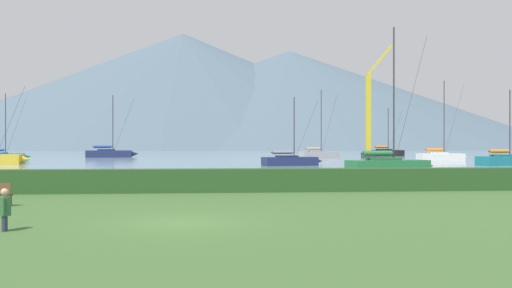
{
  "coord_description": "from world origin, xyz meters",
  "views": [
    {
      "loc": [
        0.87,
        -17.77,
        2.56
      ],
      "look_at": [
        7.95,
        64.81,
        2.46
      ],
      "focal_mm": 38.3,
      "sensor_mm": 36.0,
      "label": 1
    }
  ],
  "objects_px": {
    "sailboat_slip_9": "(389,165)",
    "sailboat_slip_10": "(110,153)",
    "sailboat_slip_0": "(441,156)",
    "person_seated_viewer": "(5,208)",
    "dock_crane": "(369,121)",
    "sailboat_slip_4": "(2,156)",
    "sailboat_slip_7": "(319,154)",
    "sailboat_slip_6": "(386,152)",
    "sailboat_slip_12": "(507,160)",
    "sailboat_slip_2": "(291,160)"
  },
  "relations": [
    {
      "from": "sailboat_slip_6",
      "to": "person_seated_viewer",
      "type": "bearing_deg",
      "value": -134.66
    },
    {
      "from": "sailboat_slip_10",
      "to": "sailboat_slip_9",
      "type": "bearing_deg",
      "value": -66.01
    },
    {
      "from": "sailboat_slip_4",
      "to": "sailboat_slip_6",
      "type": "xyz_separation_m",
      "value": [
        67.04,
        21.2,
        0.09
      ]
    },
    {
      "from": "sailboat_slip_7",
      "to": "sailboat_slip_12",
      "type": "xyz_separation_m",
      "value": [
        15.77,
        -30.88,
        -0.03
      ]
    },
    {
      "from": "sailboat_slip_9",
      "to": "person_seated_viewer",
      "type": "relative_size",
      "value": 10.1
    },
    {
      "from": "sailboat_slip_7",
      "to": "sailboat_slip_12",
      "type": "bearing_deg",
      "value": -82.14
    },
    {
      "from": "sailboat_slip_7",
      "to": "sailboat_slip_9",
      "type": "distance_m",
      "value": 45.41
    },
    {
      "from": "sailboat_slip_12",
      "to": "dock_crane",
      "type": "height_order",
      "value": "dock_crane"
    },
    {
      "from": "sailboat_slip_2",
      "to": "sailboat_slip_6",
      "type": "height_order",
      "value": "sailboat_slip_6"
    },
    {
      "from": "dock_crane",
      "to": "sailboat_slip_6",
      "type": "bearing_deg",
      "value": 61.93
    },
    {
      "from": "sailboat_slip_4",
      "to": "sailboat_slip_2",
      "type": "bearing_deg",
      "value": -43.83
    },
    {
      "from": "sailboat_slip_2",
      "to": "dock_crane",
      "type": "height_order",
      "value": "dock_crane"
    },
    {
      "from": "sailboat_slip_4",
      "to": "sailboat_slip_10",
      "type": "relative_size",
      "value": 0.9
    },
    {
      "from": "person_seated_viewer",
      "to": "sailboat_slip_0",
      "type": "bearing_deg",
      "value": 45.87
    },
    {
      "from": "sailboat_slip_7",
      "to": "sailboat_slip_0",
      "type": "bearing_deg",
      "value": -59.88
    },
    {
      "from": "dock_crane",
      "to": "sailboat_slip_0",
      "type": "bearing_deg",
      "value": -65.6
    },
    {
      "from": "sailboat_slip_12",
      "to": "sailboat_slip_9",
      "type": "bearing_deg",
      "value": -155.43
    },
    {
      "from": "sailboat_slip_0",
      "to": "sailboat_slip_4",
      "type": "bearing_deg",
      "value": 168.53
    },
    {
      "from": "sailboat_slip_7",
      "to": "sailboat_slip_9",
      "type": "relative_size",
      "value": 0.92
    },
    {
      "from": "sailboat_slip_9",
      "to": "dock_crane",
      "type": "relative_size",
      "value": 0.64
    },
    {
      "from": "sailboat_slip_6",
      "to": "sailboat_slip_7",
      "type": "height_order",
      "value": "sailboat_slip_7"
    },
    {
      "from": "sailboat_slip_0",
      "to": "sailboat_slip_7",
      "type": "relative_size",
      "value": 1.02
    },
    {
      "from": "person_seated_viewer",
      "to": "dock_crane",
      "type": "relative_size",
      "value": 0.06
    },
    {
      "from": "sailboat_slip_7",
      "to": "sailboat_slip_12",
      "type": "relative_size",
      "value": 1.32
    },
    {
      "from": "sailboat_slip_9",
      "to": "sailboat_slip_10",
      "type": "bearing_deg",
      "value": 109.01
    },
    {
      "from": "sailboat_slip_12",
      "to": "sailboat_slip_10",
      "type": "bearing_deg",
      "value": 129.19
    },
    {
      "from": "sailboat_slip_4",
      "to": "sailboat_slip_7",
      "type": "height_order",
      "value": "sailboat_slip_7"
    },
    {
      "from": "sailboat_slip_0",
      "to": "sailboat_slip_7",
      "type": "distance_m",
      "value": 20.58
    },
    {
      "from": "sailboat_slip_7",
      "to": "sailboat_slip_10",
      "type": "bearing_deg",
      "value": 145.62
    },
    {
      "from": "person_seated_viewer",
      "to": "dock_crane",
      "type": "height_order",
      "value": "dock_crane"
    },
    {
      "from": "sailboat_slip_0",
      "to": "sailboat_slip_2",
      "type": "height_order",
      "value": "sailboat_slip_0"
    },
    {
      "from": "sailboat_slip_2",
      "to": "sailboat_slip_12",
      "type": "distance_m",
      "value": 25.04
    },
    {
      "from": "sailboat_slip_2",
      "to": "sailboat_slip_4",
      "type": "xyz_separation_m",
      "value": [
        -40.77,
        24.12,
        0.03
      ]
    },
    {
      "from": "sailboat_slip_2",
      "to": "sailboat_slip_10",
      "type": "xyz_separation_m",
      "value": [
        -27.38,
        39.14,
        0.18
      ]
    },
    {
      "from": "sailboat_slip_2",
      "to": "sailboat_slip_12",
      "type": "bearing_deg",
      "value": -16.56
    },
    {
      "from": "sailboat_slip_0",
      "to": "sailboat_slip_10",
      "type": "relative_size",
      "value": 1.04
    },
    {
      "from": "dock_crane",
      "to": "sailboat_slip_7",
      "type": "bearing_deg",
      "value": -173.25
    },
    {
      "from": "person_seated_viewer",
      "to": "sailboat_slip_10",
      "type": "bearing_deg",
      "value": 87.16
    },
    {
      "from": "sailboat_slip_9",
      "to": "dock_crane",
      "type": "bearing_deg",
      "value": 63.13
    },
    {
      "from": "sailboat_slip_4",
      "to": "sailboat_slip_6",
      "type": "bearing_deg",
      "value": 4.33
    },
    {
      "from": "sailboat_slip_7",
      "to": "sailboat_slip_9",
      "type": "height_order",
      "value": "sailboat_slip_9"
    },
    {
      "from": "sailboat_slip_7",
      "to": "dock_crane",
      "type": "xyz_separation_m",
      "value": [
        9.03,
        1.07,
        5.81
      ]
    },
    {
      "from": "sailboat_slip_2",
      "to": "dock_crane",
      "type": "xyz_separation_m",
      "value": [
        18.25,
        30.28,
        5.89
      ]
    },
    {
      "from": "sailboat_slip_0",
      "to": "sailboat_slip_2",
      "type": "bearing_deg",
      "value": -151.76
    },
    {
      "from": "sailboat_slip_6",
      "to": "sailboat_slip_12",
      "type": "distance_m",
      "value": 47.01
    },
    {
      "from": "sailboat_slip_12",
      "to": "person_seated_viewer",
      "type": "xyz_separation_m",
      "value": [
        -40.24,
        -43.9,
        0.04
      ]
    },
    {
      "from": "sailboat_slip_6",
      "to": "sailboat_slip_10",
      "type": "distance_m",
      "value": 54.01
    },
    {
      "from": "sailboat_slip_4",
      "to": "sailboat_slip_12",
      "type": "distance_m",
      "value": 70.64
    },
    {
      "from": "sailboat_slip_10",
      "to": "dock_crane",
      "type": "distance_m",
      "value": 46.83
    },
    {
      "from": "sailboat_slip_0",
      "to": "sailboat_slip_12",
      "type": "relative_size",
      "value": 1.35
    }
  ]
}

